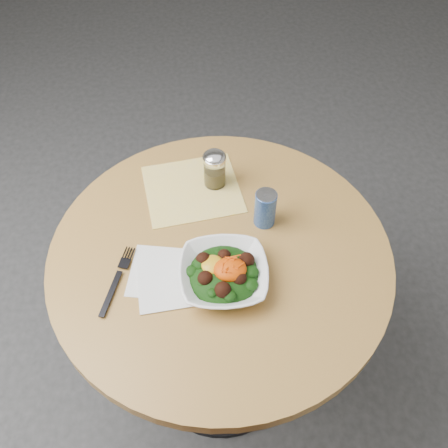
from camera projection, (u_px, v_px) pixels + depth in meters
name	position (u px, v px, depth m)	size (l,w,h in m)	color
ground	(221.00, 367.00, 1.89)	(6.00, 6.00, 0.00)	#2D2D2F
table	(221.00, 290.00, 1.46)	(0.90, 0.90, 0.75)	black
cloth_napkin	(192.00, 189.00, 1.44)	(0.27, 0.24, 0.00)	#F1B50C
paper_napkins	(165.00, 277.00, 1.25)	(0.20, 0.21, 0.00)	white
salad_bowl	(224.00, 274.00, 1.22)	(0.23, 0.23, 0.08)	white
fork	(118.00, 278.00, 1.24)	(0.08, 0.20, 0.00)	black
spice_shaker	(215.00, 169.00, 1.41)	(0.07, 0.07, 0.12)	silver
beverage_can	(265.00, 208.00, 1.32)	(0.06, 0.06, 0.11)	navy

